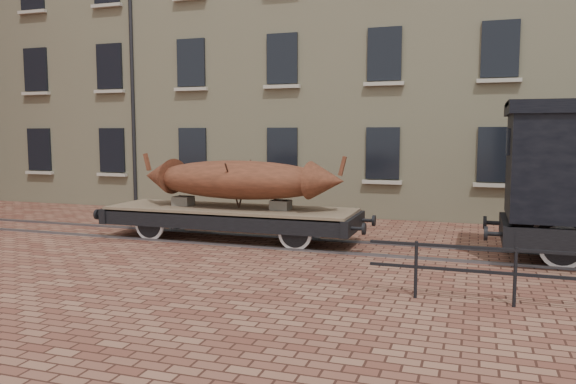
% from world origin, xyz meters
% --- Properties ---
extents(ground, '(90.00, 90.00, 0.00)m').
position_xyz_m(ground, '(0.00, 0.00, 0.00)').
color(ground, brown).
extents(warehouse_cream, '(40.00, 10.19, 14.00)m').
position_xyz_m(warehouse_cream, '(3.00, 9.99, 7.00)').
color(warehouse_cream, '#BFB488').
rests_on(warehouse_cream, ground).
extents(rail_track, '(30.00, 1.52, 0.06)m').
position_xyz_m(rail_track, '(0.00, 0.00, 0.03)').
color(rail_track, '#59595E').
rests_on(rail_track, ground).
extents(flatcar_wagon, '(7.52, 2.04, 1.13)m').
position_xyz_m(flatcar_wagon, '(-2.24, -0.00, 0.71)').
color(flatcar_wagon, brown).
rests_on(flatcar_wagon, ground).
extents(iron_boat, '(5.82, 1.70, 1.42)m').
position_xyz_m(iron_boat, '(-1.99, -0.00, 1.64)').
color(iron_boat, brown).
rests_on(iron_boat, flatcar_wagon).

